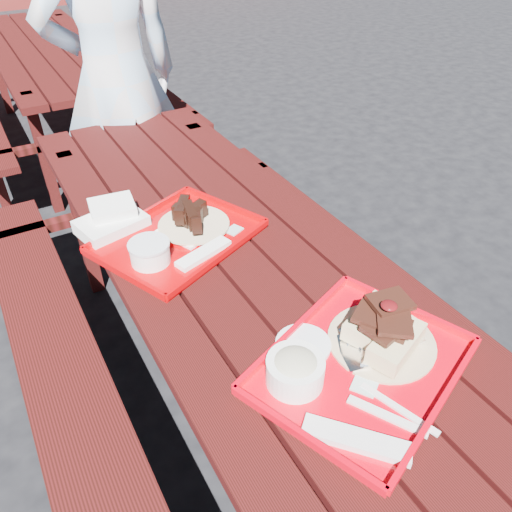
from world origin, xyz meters
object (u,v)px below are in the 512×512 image
picnic_table_far (53,73)px  far_tray (178,237)px  person (116,79)px  picnic_table_near (234,294)px  near_tray (354,355)px

picnic_table_far → far_tray: far_tray is taller
picnic_table_far → person: 1.54m
picnic_table_near → far_tray: size_ratio=4.09×
picnic_table_near → near_tray: (0.03, -0.56, 0.23)m
picnic_table_far → person: size_ratio=1.31×
far_tray → picnic_table_near: bearing=-40.6°
picnic_table_far → far_tray: bearing=-92.8°
picnic_table_near → picnic_table_far: (0.00, 2.80, 0.00)m
near_tray → far_tray: 0.70m
picnic_table_far → near_tray: (0.03, -3.36, 0.23)m
picnic_table_far → person: person is taller
far_tray → person: person is taller
picnic_table_near → picnic_table_far: bearing=90.0°
far_tray → near_tray: bearing=-76.6°
far_tray → person: size_ratio=0.32×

